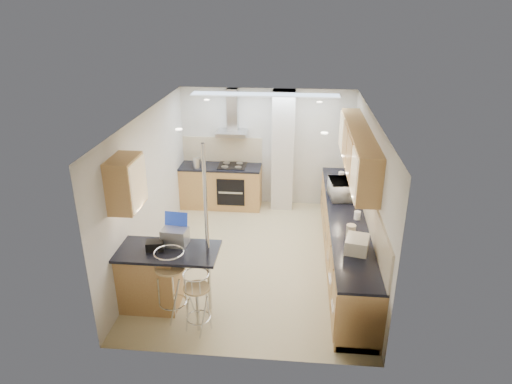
# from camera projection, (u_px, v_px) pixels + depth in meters

# --- Properties ---
(ground) EXTENTS (4.80, 4.80, 0.00)m
(ground) POSITION_uv_depth(u_px,v_px,m) (256.00, 258.00, 7.92)
(ground) COLOR beige
(ground) RESTS_ON ground
(room_shell) EXTENTS (3.64, 4.84, 2.51)m
(room_shell) POSITION_uv_depth(u_px,v_px,m) (277.00, 168.00, 7.64)
(room_shell) COLOR silver
(room_shell) RESTS_ON ground
(right_counter) EXTENTS (0.63, 4.40, 0.92)m
(right_counter) POSITION_uv_depth(u_px,v_px,m) (345.00, 239.00, 7.61)
(right_counter) COLOR #B67D49
(right_counter) RESTS_ON ground
(back_counter) EXTENTS (1.70, 0.63, 0.92)m
(back_counter) POSITION_uv_depth(u_px,v_px,m) (221.00, 186.00, 9.75)
(back_counter) COLOR #B67D49
(back_counter) RESTS_ON ground
(peninsula) EXTENTS (1.47, 0.72, 0.94)m
(peninsula) POSITION_uv_depth(u_px,v_px,m) (168.00, 278.00, 6.51)
(peninsula) COLOR #B67D49
(peninsula) RESTS_ON ground
(microwave) EXTENTS (0.45, 0.61, 0.32)m
(microwave) POSITION_uv_depth(u_px,v_px,m) (341.00, 189.00, 7.98)
(microwave) COLOR white
(microwave) RESTS_ON right_counter
(laptop) EXTENTS (0.37, 0.29, 0.24)m
(laptop) POSITION_uv_depth(u_px,v_px,m) (175.00, 236.00, 6.43)
(laptop) COLOR #9C9FA4
(laptop) RESTS_ON peninsula
(bag) EXTENTS (0.26, 0.21, 0.13)m
(bag) POSITION_uv_depth(u_px,v_px,m) (155.00, 245.00, 6.31)
(bag) COLOR black
(bag) RESTS_ON peninsula
(bar_stool_near) EXTENTS (0.56, 0.56, 1.06)m
(bar_stool_near) POSITION_uv_depth(u_px,v_px,m) (172.00, 285.00, 6.27)
(bar_stool_near) COLOR tan
(bar_stool_near) RESTS_ON ground
(bar_stool_end) EXTENTS (0.40, 0.40, 0.90)m
(bar_stool_end) POSITION_uv_depth(u_px,v_px,m) (197.00, 302.00, 6.03)
(bar_stool_end) COLOR tan
(bar_stool_end) RESTS_ON ground
(jar_a) EXTENTS (0.16, 0.16, 0.18)m
(jar_a) POSITION_uv_depth(u_px,v_px,m) (349.00, 184.00, 8.41)
(jar_a) COLOR beige
(jar_a) RESTS_ON right_counter
(jar_b) EXTENTS (0.14, 0.14, 0.16)m
(jar_b) POSITION_uv_depth(u_px,v_px,m) (341.00, 176.00, 8.79)
(jar_b) COLOR beige
(jar_b) RESTS_ON right_counter
(jar_c) EXTENTS (0.15, 0.15, 0.20)m
(jar_c) POSITION_uv_depth(u_px,v_px,m) (351.00, 231.00, 6.67)
(jar_c) COLOR #C4B59C
(jar_c) RESTS_ON right_counter
(jar_d) EXTENTS (0.10, 0.10, 0.13)m
(jar_d) POSITION_uv_depth(u_px,v_px,m) (357.00, 215.00, 7.23)
(jar_d) COLOR white
(jar_d) RESTS_ON right_counter
(bread_bin) EXTENTS (0.38, 0.44, 0.20)m
(bread_bin) POSITION_uv_depth(u_px,v_px,m) (357.00, 244.00, 6.31)
(bread_bin) COLOR beige
(bread_bin) RESTS_ON right_counter
(kettle) EXTENTS (0.16, 0.16, 0.22)m
(kettle) POSITION_uv_depth(u_px,v_px,m) (197.00, 163.00, 9.40)
(kettle) COLOR #B2B3B7
(kettle) RESTS_ON back_counter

